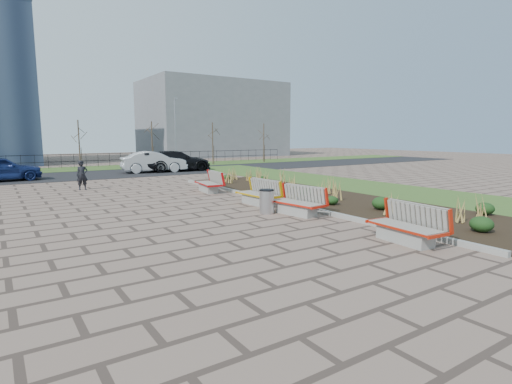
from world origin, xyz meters
TOP-DOWN VIEW (x-y plane):
  - ground at (0.00, 0.00)m, footprint 120.00×120.00m
  - planting_bed at (6.25, 5.00)m, footprint 4.50×18.00m
  - planting_curb at (3.92, 5.00)m, footprint 0.16×18.00m
  - grass_verge_near at (11.00, 5.00)m, footprint 5.00×38.00m
  - grass_verge_far at (0.00, 28.00)m, footprint 80.00×5.00m
  - road at (0.00, 22.00)m, footprint 80.00×7.00m
  - bench_a at (3.00, -1.83)m, footprint 1.08×2.17m
  - bench_b at (3.00, 2.66)m, footprint 1.18×2.20m
  - bench_c at (3.00, 5.17)m, footprint 1.00×2.14m
  - bench_d at (3.00, 9.61)m, footprint 1.17×2.20m
  - litter_bin at (2.27, 3.46)m, footprint 0.52×0.52m
  - pedestrian at (-2.09, 13.92)m, footprint 0.57×0.38m
  - car_blue at (-5.55, 20.68)m, footprint 4.64×2.18m
  - car_silver at (4.38, 21.49)m, footprint 5.00×2.31m
  - car_black at (6.19, 21.52)m, footprint 5.61×2.55m
  - tree_c at (0.00, 26.50)m, footprint 1.40×1.40m
  - tree_d at (6.00, 26.50)m, footprint 1.40×1.40m
  - tree_e at (12.00, 26.50)m, footprint 1.40×1.40m
  - tree_f at (18.00, 26.50)m, footprint 1.40×1.40m
  - lamp_east at (8.00, 26.00)m, footprint 0.24×0.60m
  - railing_fence at (0.00, 29.50)m, footprint 44.00×0.10m
  - building_grey at (20.00, 42.00)m, footprint 18.00×12.00m

SIDE VIEW (x-z plane):
  - ground at x=0.00m, z-range 0.00..0.00m
  - road at x=0.00m, z-range 0.00..0.02m
  - grass_verge_near at x=11.00m, z-range 0.00..0.04m
  - grass_verge_far at x=0.00m, z-range 0.00..0.04m
  - planting_bed at x=6.25m, z-range 0.00..0.10m
  - planting_curb at x=3.92m, z-range 0.00..0.15m
  - litter_bin at x=2.27m, z-range 0.00..0.86m
  - bench_a at x=3.00m, z-range 0.00..1.00m
  - bench_b at x=3.00m, z-range 0.00..1.00m
  - bench_c at x=3.00m, z-range 0.00..1.00m
  - bench_d at x=3.00m, z-range 0.00..1.00m
  - railing_fence at x=0.00m, z-range 0.04..1.24m
  - pedestrian at x=-2.09m, z-range 0.00..1.53m
  - car_blue at x=-5.55m, z-range 0.02..1.55m
  - car_silver at x=4.38m, z-range 0.02..1.61m
  - car_black at x=6.19m, z-range 0.02..1.61m
  - tree_c at x=0.00m, z-range 0.04..4.04m
  - tree_d at x=6.00m, z-range 0.04..4.04m
  - tree_e at x=12.00m, z-range 0.04..4.04m
  - tree_f at x=18.00m, z-range 0.04..4.04m
  - lamp_east at x=8.00m, z-range 0.04..6.04m
  - building_grey at x=20.00m, z-range 0.00..10.00m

